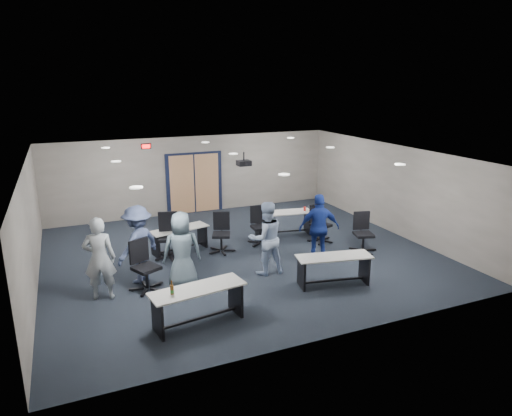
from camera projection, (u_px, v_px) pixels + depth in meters
name	position (u px, v px, depth m)	size (l,w,h in m)	color
floor	(241.00, 254.00, 12.33)	(10.00, 10.00, 0.00)	black
back_wall	(194.00, 175.00, 15.95)	(10.00, 0.04, 2.70)	slate
front_wall	(334.00, 269.00, 7.99)	(10.00, 0.04, 2.70)	slate
left_wall	(30.00, 230.00, 10.07)	(0.04, 9.00, 2.70)	slate
right_wall	(394.00, 189.00, 13.87)	(0.04, 9.00, 2.70)	slate
ceiling	(240.00, 155.00, 11.61)	(10.00, 9.00, 0.04)	white
double_door	(194.00, 183.00, 16.00)	(2.00, 0.07, 2.20)	black
exit_sign	(146.00, 146.00, 15.00)	(0.32, 0.07, 0.18)	black
ceiling_projector	(244.00, 163.00, 12.24)	(0.35, 0.32, 0.37)	black
ceiling_can_lights	(237.00, 155.00, 11.83)	(6.24, 5.74, 0.02)	silver
table_front_left	(198.00, 299.00, 8.70)	(1.90, 0.86, 1.02)	beige
table_front_right	(334.00, 265.00, 10.41)	(1.80, 0.91, 0.70)	beige
table_back_left	(179.00, 236.00, 12.46)	(1.70, 0.91, 0.66)	beige
table_back_right	(283.00, 219.00, 13.80)	(1.84, 0.88, 0.83)	beige
chair_back_a	(168.00, 236.00, 11.96)	(0.75, 0.75, 1.20)	black
chair_back_b	(221.00, 233.00, 12.38)	(0.68, 0.68, 1.08)	black
chair_back_c	(261.00, 226.00, 12.99)	(0.69, 0.69, 1.09)	black
chair_back_d	(321.00, 224.00, 13.17)	(0.69, 0.69, 1.09)	black
chair_loose_left	(146.00, 266.00, 10.09)	(0.73, 0.73, 1.15)	black
chair_loose_right	(364.00, 233.00, 12.39)	(0.68, 0.68, 1.09)	black
person_gray	(100.00, 259.00, 9.62)	(0.67, 0.44, 1.83)	#A0A8AE
person_plaid	(182.00, 250.00, 10.18)	(0.86, 0.56, 1.77)	slate
person_lightblue	(266.00, 238.00, 10.92)	(0.87, 0.68, 1.80)	#B2C8EC
person_navy	(319.00, 228.00, 11.70)	(1.04, 0.43, 1.78)	navy
person_back	(138.00, 244.00, 10.46)	(1.18, 0.68, 1.83)	#435078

